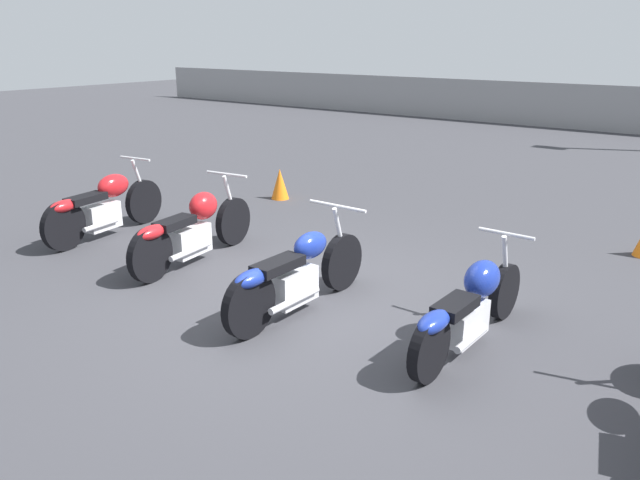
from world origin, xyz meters
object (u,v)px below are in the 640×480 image
object	(u,v)px
motorcycle_slot_3	(470,307)
traffic_cone_far	(280,184)
motorcycle_slot_0	(104,206)
motorcycle_slot_1	(193,229)
motorcycle_slot_2	(296,275)

from	to	relation	value
motorcycle_slot_3	traffic_cone_far	bearing A→B (deg)	148.45
motorcycle_slot_0	motorcycle_slot_1	bearing A→B (deg)	-7.48
motorcycle_slot_2	motorcycle_slot_3	xyz separation A→B (m)	(1.75, 0.35, -0.02)
motorcycle_slot_2	motorcycle_slot_3	world-z (taller)	motorcycle_slot_2
motorcycle_slot_0	motorcycle_slot_1	distance (m)	1.84
traffic_cone_far	motorcycle_slot_2	bearing A→B (deg)	-47.54
motorcycle_slot_1	motorcycle_slot_0	bearing A→B (deg)	172.86
motorcycle_slot_0	traffic_cone_far	world-z (taller)	motorcycle_slot_0
traffic_cone_far	motorcycle_slot_1	bearing A→B (deg)	-68.30
motorcycle_slot_1	traffic_cone_far	distance (m)	3.40
motorcycle_slot_3	traffic_cone_far	distance (m)	5.94
motorcycle_slot_1	motorcycle_slot_2	world-z (taller)	motorcycle_slot_1
motorcycle_slot_1	motorcycle_slot_2	size ratio (longest dim) A/B	1.04
motorcycle_slot_2	motorcycle_slot_1	bearing A→B (deg)	169.37
motorcycle_slot_3	traffic_cone_far	xyz separation A→B (m)	(-5.00, 3.21, -0.14)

